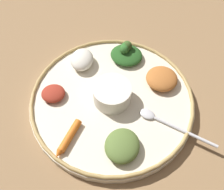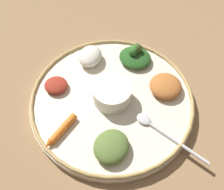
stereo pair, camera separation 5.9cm
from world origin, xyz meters
name	(u,v)px [view 1 (the left image)]	position (x,y,z in m)	size (l,w,h in m)	color
ground_plane	(112,103)	(0.00, 0.00, 0.00)	(2.40, 2.40, 0.00)	olive
platter	(112,101)	(0.00, 0.00, 0.01)	(0.37, 0.37, 0.02)	beige
platter_rim	(112,98)	(0.00, 0.00, 0.02)	(0.36, 0.36, 0.01)	tan
center_bowl	(112,93)	(0.00, 0.00, 0.04)	(0.08, 0.08, 0.04)	silver
spoon	(165,122)	(-0.13, -0.02, 0.02)	(0.17, 0.04, 0.01)	silver
greens_pile	(126,53)	(0.05, -0.12, 0.03)	(0.10, 0.09, 0.04)	#23511E
carrot_near_spoon	(68,138)	(0.01, 0.13, 0.03)	(0.03, 0.09, 0.02)	orange
mound_rice_white	(82,60)	(0.12, -0.04, 0.04)	(0.07, 0.05, 0.03)	silver
mound_beet	(53,93)	(0.11, 0.07, 0.03)	(0.05, 0.05, 0.02)	maroon
mound_chickpea	(162,79)	(-0.06, -0.11, 0.03)	(0.07, 0.07, 0.03)	#B2662D
mound_collards	(122,146)	(-0.09, 0.08, 0.03)	(0.08, 0.07, 0.03)	#567033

